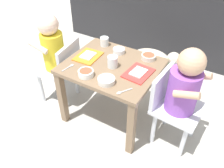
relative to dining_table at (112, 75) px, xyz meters
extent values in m
plane|color=#B2ADA3|center=(0.00, 0.00, -0.37)|extent=(7.00, 7.00, 0.00)
cube|color=#232326|center=(0.00, 1.11, 0.08)|extent=(2.25, 0.31, 0.91)
cube|color=#7A6047|center=(0.00, 0.00, 0.07)|extent=(0.60, 0.51, 0.03)
cube|color=#7A6047|center=(-0.27, -0.22, -0.16)|extent=(0.04, 0.04, 0.43)
cube|color=#7A6047|center=(0.27, -0.22, -0.16)|extent=(0.04, 0.04, 0.43)
cube|color=#7A6047|center=(-0.27, 0.22, -0.16)|extent=(0.04, 0.04, 0.43)
cube|color=#7A6047|center=(0.27, 0.22, -0.16)|extent=(0.04, 0.04, 0.43)
cube|color=silver|center=(-0.47, -0.04, -0.09)|extent=(0.31, 0.31, 0.02)
cube|color=silver|center=(-0.34, -0.02, 0.03)|extent=(0.06, 0.27, 0.22)
cylinder|color=yellow|center=(-0.47, -0.04, 0.06)|extent=(0.16, 0.16, 0.28)
sphere|color=beige|center=(-0.48, -0.04, 0.27)|extent=(0.15, 0.15, 0.15)
cylinder|color=silver|center=(-0.58, 0.05, -0.24)|extent=(0.03, 0.03, 0.28)
cylinder|color=silver|center=(-0.56, -0.15, -0.24)|extent=(0.03, 0.03, 0.28)
cylinder|color=silver|center=(-0.38, 0.07, -0.24)|extent=(0.03, 0.03, 0.28)
cylinder|color=silver|center=(-0.36, -0.13, -0.24)|extent=(0.03, 0.03, 0.28)
cylinder|color=beige|center=(-0.53, 0.04, 0.13)|extent=(0.15, 0.06, 0.09)
cylinder|color=beige|center=(-0.51, -0.13, 0.13)|extent=(0.15, 0.06, 0.09)
cube|color=silver|center=(0.47, 0.01, -0.09)|extent=(0.30, 0.30, 0.02)
cube|color=silver|center=(0.34, 0.02, 0.03)|extent=(0.04, 0.27, 0.22)
cylinder|color=purple|center=(0.47, 0.01, 0.06)|extent=(0.18, 0.18, 0.27)
sphere|color=tan|center=(0.48, 0.01, 0.26)|extent=(0.15, 0.15, 0.15)
cylinder|color=silver|center=(0.56, -0.09, -0.24)|extent=(0.03, 0.03, 0.28)
cylinder|color=silver|center=(0.58, 0.11, -0.24)|extent=(0.03, 0.03, 0.28)
cylinder|color=silver|center=(0.36, -0.08, -0.24)|extent=(0.03, 0.03, 0.28)
cylinder|color=silver|center=(0.38, 0.12, -0.24)|extent=(0.03, 0.03, 0.28)
cylinder|color=tan|center=(0.51, -0.09, 0.12)|extent=(0.15, 0.05, 0.09)
cylinder|color=tan|center=(0.53, 0.11, 0.12)|extent=(0.15, 0.05, 0.09)
ellipsoid|color=beige|center=(0.07, 0.52, -0.15)|extent=(0.36, 0.23, 0.19)
sphere|color=beige|center=(0.25, 0.56, -0.10)|extent=(0.11, 0.11, 0.11)
sphere|color=black|center=(0.29, 0.56, -0.10)|extent=(0.05, 0.05, 0.05)
torus|color=green|center=(0.22, 0.55, -0.11)|extent=(0.05, 0.10, 0.10)
sphere|color=beige|center=(-0.09, 0.49, -0.11)|extent=(0.05, 0.05, 0.05)
cylinder|color=beige|center=(0.17, 0.49, -0.30)|extent=(0.04, 0.04, 0.15)
cylinder|color=beige|center=(0.15, 0.59, -0.30)|extent=(0.04, 0.04, 0.15)
cylinder|color=beige|center=(-0.01, 0.45, -0.30)|extent=(0.04, 0.04, 0.15)
cylinder|color=beige|center=(-0.03, 0.55, -0.30)|extent=(0.04, 0.04, 0.15)
cube|color=orange|center=(-0.19, 0.00, 0.09)|extent=(0.16, 0.19, 0.01)
cube|color=white|center=(-0.19, 0.00, 0.09)|extent=(0.09, 0.10, 0.01)
cube|color=red|center=(0.19, 0.00, 0.09)|extent=(0.16, 0.20, 0.01)
cube|color=white|center=(0.19, 0.00, 0.09)|extent=(0.09, 0.11, 0.01)
cylinder|color=white|center=(-0.18, 0.19, 0.11)|extent=(0.06, 0.06, 0.06)
cylinder|color=silver|center=(-0.18, 0.19, 0.10)|extent=(0.05, 0.05, 0.03)
cylinder|color=white|center=(0.01, -0.02, 0.12)|extent=(0.07, 0.07, 0.07)
cylinder|color=silver|center=(0.01, -0.02, 0.10)|extent=(0.06, 0.06, 0.04)
cylinder|color=white|center=(-0.04, 0.15, 0.10)|extent=(0.08, 0.08, 0.03)
cylinder|color=#4C8C33|center=(-0.04, 0.15, 0.11)|extent=(0.07, 0.07, 0.01)
cylinder|color=white|center=(-0.07, -0.18, 0.10)|extent=(0.09, 0.09, 0.04)
cylinder|color=#D84C33|center=(-0.07, -0.18, 0.12)|extent=(0.08, 0.08, 0.01)
cylinder|color=silver|center=(0.17, 0.19, 0.10)|extent=(0.10, 0.10, 0.03)
cylinder|color=#D84C33|center=(0.17, 0.19, 0.11)|extent=(0.08, 0.08, 0.01)
cylinder|color=silver|center=(0.07, -0.18, 0.10)|extent=(0.10, 0.10, 0.03)
cylinder|color=#4C8C33|center=(0.07, -0.18, 0.11)|extent=(0.08, 0.08, 0.01)
cylinder|color=silver|center=(-0.22, -0.19, 0.09)|extent=(0.02, 0.08, 0.01)
ellipsoid|color=silver|center=(-0.22, -0.14, 0.09)|extent=(0.02, 0.03, 0.01)
cylinder|color=silver|center=(0.20, -0.18, 0.09)|extent=(0.05, 0.07, 0.01)
ellipsoid|color=silver|center=(0.18, -0.22, 0.09)|extent=(0.03, 0.03, 0.01)
camera|label=1|loc=(0.65, -1.09, 0.94)|focal=37.92mm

